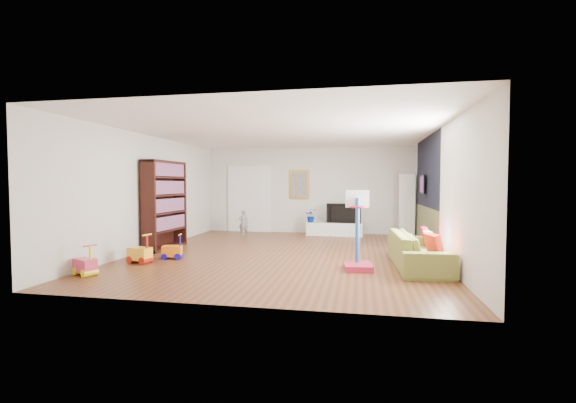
% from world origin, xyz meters
% --- Properties ---
extents(floor, '(6.50, 7.50, 0.00)m').
position_xyz_m(floor, '(0.00, 0.00, 0.00)').
color(floor, brown).
rests_on(floor, ground).
extents(ceiling, '(6.50, 7.50, 0.00)m').
position_xyz_m(ceiling, '(0.00, 0.00, 2.70)').
color(ceiling, white).
rests_on(ceiling, ground).
extents(wall_back, '(6.50, 0.00, 2.70)m').
position_xyz_m(wall_back, '(0.00, 3.75, 1.35)').
color(wall_back, beige).
rests_on(wall_back, ground).
extents(wall_front, '(6.50, 0.00, 2.70)m').
position_xyz_m(wall_front, '(0.00, -3.75, 1.35)').
color(wall_front, white).
rests_on(wall_front, ground).
extents(wall_left, '(0.00, 7.50, 2.70)m').
position_xyz_m(wall_left, '(-3.25, 0.00, 1.35)').
color(wall_left, silver).
rests_on(wall_left, ground).
extents(wall_right, '(0.00, 7.50, 2.70)m').
position_xyz_m(wall_right, '(3.25, 0.00, 1.35)').
color(wall_right, white).
rests_on(wall_right, ground).
extents(navy_accent, '(0.01, 3.20, 1.70)m').
position_xyz_m(navy_accent, '(3.23, 1.40, 1.85)').
color(navy_accent, black).
rests_on(navy_accent, wall_right).
extents(olive_wainscot, '(0.01, 3.20, 1.00)m').
position_xyz_m(olive_wainscot, '(3.23, 1.40, 0.50)').
color(olive_wainscot, brown).
rests_on(olive_wainscot, wall_right).
extents(doorway, '(1.45, 0.06, 2.10)m').
position_xyz_m(doorway, '(-1.90, 3.71, 1.05)').
color(doorway, white).
rests_on(doorway, ground).
extents(painting_back, '(0.62, 0.06, 0.92)m').
position_xyz_m(painting_back, '(-0.25, 3.71, 1.55)').
color(painting_back, gold).
rests_on(painting_back, wall_back).
extents(artwork_right, '(0.04, 0.56, 0.46)m').
position_xyz_m(artwork_right, '(3.17, 1.60, 1.55)').
color(artwork_right, '#7F3F8C').
rests_on(artwork_right, wall_right).
extents(media_console, '(1.70, 0.53, 0.39)m').
position_xyz_m(media_console, '(0.90, 3.22, 0.20)').
color(media_console, white).
rests_on(media_console, ground).
extents(tall_cabinet, '(0.45, 0.45, 1.84)m').
position_xyz_m(tall_cabinet, '(2.98, 3.15, 0.92)').
color(tall_cabinet, silver).
rests_on(tall_cabinet, ground).
extents(bookshelf, '(0.45, 1.46, 2.11)m').
position_xyz_m(bookshelf, '(-2.98, 0.16, 1.05)').
color(bookshelf, black).
rests_on(bookshelf, ground).
extents(sofa, '(0.95, 2.23, 0.64)m').
position_xyz_m(sofa, '(2.72, -0.92, 0.32)').
color(sofa, olive).
rests_on(sofa, ground).
extents(basketball_hoop, '(0.56, 0.66, 1.46)m').
position_xyz_m(basketball_hoop, '(1.62, -1.33, 0.73)').
color(basketball_hoop, '#B52041').
rests_on(basketball_hoop, ground).
extents(ride_on_yellow, '(0.48, 0.35, 0.58)m').
position_xyz_m(ride_on_yellow, '(-2.61, -1.53, 0.29)').
color(ride_on_yellow, yellow).
rests_on(ride_on_yellow, ground).
extents(ride_on_orange, '(0.43, 0.31, 0.51)m').
position_xyz_m(ride_on_orange, '(-2.19, -1.02, 0.26)').
color(ride_on_orange, orange).
rests_on(ride_on_orange, ground).
extents(ride_on_pink, '(0.47, 0.39, 0.54)m').
position_xyz_m(ride_on_pink, '(-2.97, -2.62, 0.27)').
color(ride_on_pink, '#DB3859').
rests_on(ride_on_pink, ground).
extents(child, '(0.33, 0.27, 0.78)m').
position_xyz_m(child, '(-1.80, 2.71, 0.39)').
color(child, gray).
rests_on(child, ground).
extents(tv, '(1.02, 0.20, 0.59)m').
position_xyz_m(tv, '(1.18, 3.24, 0.68)').
color(tv, black).
rests_on(tv, media_console).
extents(vase_plant, '(0.40, 0.35, 0.41)m').
position_xyz_m(vase_plant, '(0.20, 3.18, 0.60)').
color(vase_plant, '#02218D').
rests_on(vase_plant, media_console).
extents(pillow_left, '(0.22, 0.42, 0.41)m').
position_xyz_m(pillow_left, '(2.90, -1.53, 0.51)').
color(pillow_left, '#B42311').
rests_on(pillow_left, sofa).
extents(pillow_center, '(0.12, 0.36, 0.35)m').
position_xyz_m(pillow_center, '(2.93, -0.92, 0.51)').
color(pillow_center, silver).
rests_on(pillow_center, sofa).
extents(pillow_right, '(0.09, 0.36, 0.36)m').
position_xyz_m(pillow_right, '(2.97, -0.25, 0.51)').
color(pillow_right, red).
rests_on(pillow_right, sofa).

